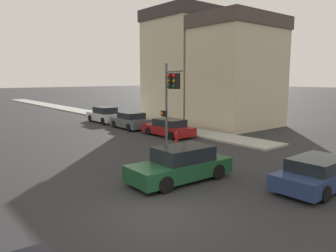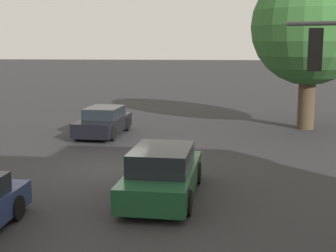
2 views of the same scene
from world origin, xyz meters
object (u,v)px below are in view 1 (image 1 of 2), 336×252
at_px(parked_car_1, 131,121).
at_px(crossing_car_2, 319,173).
at_px(parked_car_2, 105,115).
at_px(traffic_signal, 170,92).
at_px(parked_car_0, 168,128).
at_px(fire_hydrant, 176,138).
at_px(crossing_car_1, 181,165).

bearing_deg(parked_car_1, crossing_car_2, 173.63).
bearing_deg(parked_car_2, parked_car_1, 179.16).
distance_m(traffic_signal, parked_car_0, 6.77).
distance_m(parked_car_0, fire_hydrant, 3.44).
bearing_deg(traffic_signal, crossing_car_1, 65.29).
bearing_deg(parked_car_1, parked_car_0, -175.69).
relative_size(crossing_car_1, parked_car_1, 1.12).
bearing_deg(parked_car_0, parked_car_1, 0.46).
bearing_deg(parked_car_0, crossing_car_2, 165.80).
bearing_deg(crossing_car_1, parked_car_0, -124.75).
distance_m(parked_car_1, parked_car_2, 5.08).
bearing_deg(parked_car_2, crossing_car_1, 161.70).
height_order(crossing_car_1, fire_hydrant, crossing_car_1).
bearing_deg(parked_car_2, traffic_signal, 166.92).
xyz_separation_m(traffic_signal, crossing_car_2, (0.79, -8.68, -3.09)).
relative_size(crossing_car_2, parked_car_2, 1.03).
bearing_deg(parked_car_0, parked_car_2, -1.44).
xyz_separation_m(parked_car_0, fire_hydrant, (-1.73, -2.97, -0.15)).
bearing_deg(traffic_signal, crossing_car_2, 105.02).
height_order(traffic_signal, parked_car_2, traffic_signal).
bearing_deg(parked_car_0, fire_hydrant, 147.93).
bearing_deg(traffic_signal, fire_hydrant, -128.77).
relative_size(parked_car_0, parked_car_2, 0.99).
distance_m(crossing_car_2, parked_car_1, 18.76).
relative_size(crossing_car_1, fire_hydrant, 5.24).
bearing_deg(crossing_car_1, traffic_signal, -122.76).
xyz_separation_m(parked_car_1, fire_hydrant, (-1.53, -8.11, -0.21)).
height_order(traffic_signal, crossing_car_1, traffic_signal).
relative_size(crossing_car_2, parked_car_1, 1.10).
height_order(crossing_car_1, parked_car_2, parked_car_2).
xyz_separation_m(crossing_car_2, parked_car_2, (2.88, 23.63, 0.12)).
xyz_separation_m(crossing_car_1, crossing_car_2, (3.76, -4.37, -0.09)).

